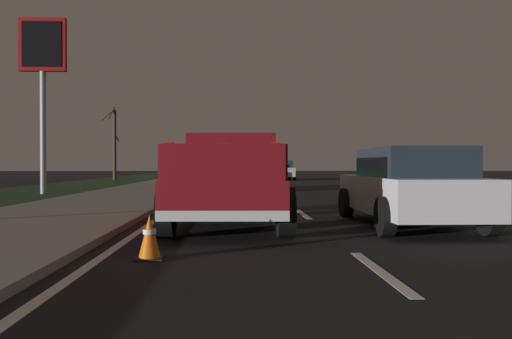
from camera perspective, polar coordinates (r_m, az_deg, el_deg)
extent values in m
plane|color=black|center=(27.89, 1.14, -1.95)|extent=(144.00, 144.00, 0.00)
cube|color=gray|center=(28.13, -10.53, -1.82)|extent=(108.00, 4.00, 0.12)
cube|color=#1E3819|center=(29.28, -20.27, -1.86)|extent=(108.00, 6.00, 0.01)
cube|color=silver|center=(6.06, 13.71, -11.00)|extent=(2.40, 0.14, 0.01)
cube|color=silver|center=(12.62, 5.25, -4.97)|extent=(2.40, 0.14, 0.01)
cube|color=silver|center=(18.60, 2.83, -3.19)|extent=(2.40, 0.14, 0.01)
cube|color=silver|center=(24.73, 1.57, -2.26)|extent=(2.40, 0.14, 0.01)
cube|color=silver|center=(30.65, 0.84, -1.72)|extent=(2.40, 0.14, 0.01)
cube|color=silver|center=(36.20, 0.37, -1.37)|extent=(2.40, 0.14, 0.01)
cube|color=silver|center=(41.48, 0.04, -1.13)|extent=(2.40, 0.14, 0.01)
cube|color=silver|center=(46.91, -0.22, -0.93)|extent=(2.40, 0.14, 0.01)
cube|color=silver|center=(53.67, -0.47, -0.75)|extent=(2.40, 0.14, 0.01)
cube|color=silver|center=(59.99, -0.66, -0.61)|extent=(2.40, 0.14, 0.01)
cube|color=silver|center=(66.81, -0.82, -0.49)|extent=(2.40, 0.14, 0.01)
cube|color=silver|center=(73.32, -0.94, -0.40)|extent=(2.40, 0.14, 0.01)
cube|color=silver|center=(78.76, -1.03, -0.34)|extent=(2.40, 0.14, 0.01)
cube|color=silver|center=(27.90, -5.85, -1.95)|extent=(108.00, 0.14, 0.01)
cube|color=maroon|center=(10.28, -2.87, -2.50)|extent=(5.46, 2.18, 0.60)
cube|color=maroon|center=(11.46, -2.60, 1.57)|extent=(2.22, 1.91, 0.90)
cube|color=#1E2833|center=(10.41, -2.84, 1.94)|extent=(0.09, 1.44, 0.50)
cube|color=maroon|center=(9.28, -8.97, 0.75)|extent=(3.02, 0.18, 0.56)
cube|color=maroon|center=(9.19, 2.69, 0.76)|extent=(3.02, 0.18, 0.56)
cube|color=maroon|center=(7.61, -3.76, 0.80)|extent=(0.14, 1.88, 0.56)
cube|color=silver|center=(7.65, -3.76, -5.20)|extent=(0.19, 2.00, 0.16)
cube|color=red|center=(7.72, -9.71, 2.28)|extent=(0.06, 0.14, 0.20)
cube|color=red|center=(7.62, 2.26, 2.31)|extent=(0.06, 0.14, 0.20)
ellipsoid|color=#4C422D|center=(9.19, -3.17, 1.01)|extent=(2.64, 1.61, 0.64)
sphere|color=silver|center=(9.71, -5.14, 0.16)|extent=(0.40, 0.40, 0.40)
sphere|color=beige|center=(8.58, -1.37, -0.03)|extent=(0.34, 0.34, 0.34)
cylinder|color=black|center=(12.15, -7.21, -3.21)|extent=(0.84, 0.28, 0.84)
cylinder|color=black|center=(12.08, 2.26, -3.23)|extent=(0.84, 0.28, 0.84)
cylinder|color=black|center=(8.64, -10.06, -4.75)|extent=(0.84, 0.28, 0.84)
cylinder|color=black|center=(8.53, 3.34, -4.81)|extent=(0.84, 0.28, 0.84)
cube|color=#14592D|center=(23.66, -2.98, -0.87)|extent=(4.43, 1.87, 0.70)
cube|color=#1E2833|center=(23.40, -3.00, 0.65)|extent=(2.49, 1.63, 0.56)
cylinder|color=black|center=(25.20, -4.93, -1.45)|extent=(0.68, 0.22, 0.68)
cylinder|color=black|center=(25.15, -0.83, -1.45)|extent=(0.68, 0.22, 0.68)
cylinder|color=black|center=(22.22, -5.42, -1.72)|extent=(0.68, 0.22, 0.68)
cylinder|color=black|center=(22.16, -0.77, -1.72)|extent=(0.68, 0.22, 0.68)
cube|color=red|center=(21.51, -3.16, -0.88)|extent=(0.11, 1.51, 0.10)
cube|color=silver|center=(10.55, 16.61, -2.66)|extent=(4.41, 1.82, 0.70)
cube|color=#1E2833|center=(10.30, 17.08, 0.77)|extent=(2.47, 1.60, 0.56)
cylinder|color=black|center=(11.76, 10.05, -3.73)|extent=(0.68, 0.22, 0.68)
cylinder|color=black|center=(12.28, 18.30, -3.57)|extent=(0.68, 0.22, 0.68)
cylinder|color=black|center=(8.88, 14.27, -5.13)|extent=(0.68, 0.22, 0.68)
cylinder|color=black|center=(9.55, 24.71, -4.77)|extent=(0.68, 0.22, 0.68)
cube|color=red|center=(8.55, 21.35, -3.09)|extent=(0.09, 1.51, 0.10)
cube|color=#9E845B|center=(38.23, -2.61, -0.33)|extent=(4.43, 1.88, 0.70)
cube|color=#1E2833|center=(37.98, -2.62, 0.61)|extent=(2.49, 1.63, 0.56)
cylinder|color=black|center=(39.77, -3.85, -0.72)|extent=(0.68, 0.22, 0.68)
cylinder|color=black|center=(39.72, -1.25, -0.72)|extent=(0.68, 0.22, 0.68)
cylinder|color=black|center=(36.78, -4.07, -0.82)|extent=(0.68, 0.22, 0.68)
cylinder|color=black|center=(36.73, -1.26, -0.82)|extent=(0.68, 0.22, 0.68)
cube|color=red|center=(36.08, -2.69, -0.31)|extent=(0.11, 1.51, 0.10)
cube|color=#B2B5BA|center=(40.57, 2.78, -0.28)|extent=(4.44, 1.89, 0.70)
cube|color=#1E2833|center=(40.31, 2.82, 0.61)|extent=(2.50, 1.64, 0.56)
cylinder|color=black|center=(41.97, 1.33, -0.65)|extent=(0.68, 0.22, 0.68)
cylinder|color=black|center=(42.16, 3.77, -0.65)|extent=(0.68, 0.22, 0.68)
cylinder|color=black|center=(38.99, 1.70, -0.74)|extent=(0.68, 0.22, 0.68)
cylinder|color=black|center=(39.20, 4.32, -0.74)|extent=(0.68, 0.22, 0.68)
cube|color=red|center=(38.43, 3.13, -0.25)|extent=(0.11, 1.51, 0.10)
cylinder|color=#99999E|center=(22.89, -22.76, 6.57)|extent=(0.24, 0.24, 7.27)
cube|color=maroon|center=(23.30, -22.78, 12.78)|extent=(0.24, 1.90, 2.20)
cube|color=black|center=(23.18, -22.90, 12.84)|extent=(0.04, 1.60, 1.87)
cylinder|color=#423323|center=(41.47, -15.57, 2.66)|extent=(0.28, 0.28, 5.52)
cylinder|color=#423323|center=(41.95, -15.36, 3.52)|extent=(1.00, 0.21, 0.70)
cylinder|color=#423323|center=(41.42, -15.89, 6.13)|extent=(0.63, 0.45, 1.05)
cylinder|color=#423323|center=(41.86, -16.25, 5.95)|extent=(0.26, 1.13, 1.06)
cube|color=black|center=(6.74, -11.84, -9.73)|extent=(0.36, 0.36, 0.03)
cone|color=orange|center=(6.69, -11.84, -7.29)|extent=(0.28, 0.28, 0.55)
cylinder|color=white|center=(6.68, -11.85, -6.82)|extent=(0.17, 0.17, 0.06)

